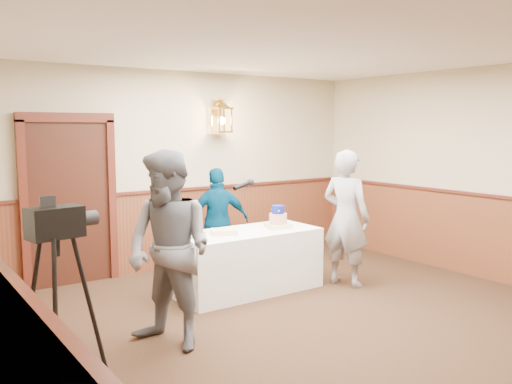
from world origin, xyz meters
TOP-DOWN VIEW (x-y plane):
  - ground at (0.00, 0.00)m, footprint 7.00×7.00m
  - room_shell at (-0.05, 0.45)m, footprint 6.02×7.02m
  - display_table at (0.07, 1.90)m, footprint 1.80×0.80m
  - tiered_cake at (0.51, 1.84)m, footprint 0.33×0.33m
  - sheet_cake_yellow at (-0.26, 1.88)m, footprint 0.37×0.33m
  - sheet_cake_green at (-0.65, 1.98)m, footprint 0.36×0.32m
  - interviewer at (-1.46, 0.89)m, footprint 1.62×1.08m
  - baker at (1.25, 1.40)m, footprint 0.59×0.73m
  - assistant_p at (0.21, 2.79)m, footprint 0.92×0.59m
  - tv_camera_rig at (-2.60, 0.29)m, footprint 0.58×0.54m

SIDE VIEW (x-z plane):
  - ground at x=0.00m, z-range 0.00..0.00m
  - display_table at x=0.07m, z-range 0.00..0.75m
  - tv_camera_rig at x=-2.60m, z-range -0.08..1.40m
  - assistant_p at x=0.21m, z-range 0.00..1.46m
  - sheet_cake_yellow at x=-0.26m, z-range 0.75..0.81m
  - sheet_cake_green at x=-0.65m, z-range 0.75..0.82m
  - tiered_cake at x=0.51m, z-range 0.72..1.01m
  - baker at x=1.25m, z-range 0.00..1.73m
  - interviewer at x=-1.46m, z-range 0.00..1.81m
  - room_shell at x=-0.05m, z-range 0.12..2.93m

